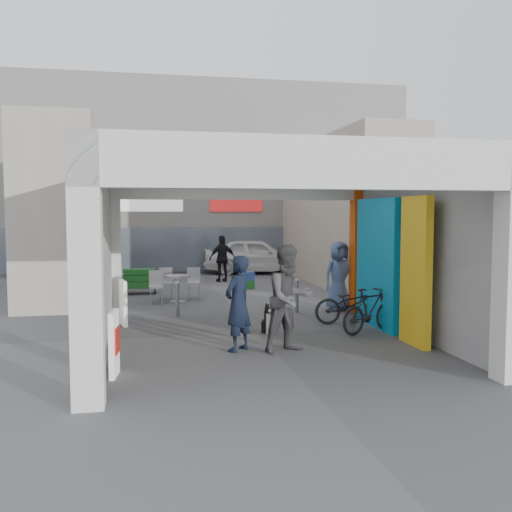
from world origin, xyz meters
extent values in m
plane|color=#4E4F53|center=(0.00, 0.00, 0.00)|extent=(90.00, 90.00, 0.00)
cube|color=silver|center=(-3.00, -4.00, 1.75)|extent=(0.40, 0.40, 3.50)
cube|color=silver|center=(-3.00, 2.00, 1.75)|extent=(0.40, 0.40, 3.50)
cube|color=silver|center=(3.00, -4.00, 1.75)|extent=(0.40, 0.40, 3.50)
cube|color=#CF4C0C|center=(3.00, 2.00, 1.75)|extent=(0.40, 0.40, 3.50)
plane|color=beige|center=(-3.00, -1.00, 1.75)|extent=(0.00, 6.40, 6.40)
plane|color=#A1A1A6|center=(3.00, -1.00, 1.75)|extent=(0.00, 6.40, 6.40)
cube|color=#0B86BC|center=(2.70, 0.20, 1.40)|extent=(0.15, 2.00, 2.80)
cube|color=yellow|center=(2.70, -1.60, 1.40)|extent=(0.15, 1.00, 2.80)
plane|color=#B7B7B2|center=(0.00, -1.00, 3.50)|extent=(6.40, 6.40, 0.00)
cube|color=silver|center=(0.00, 2.05, 3.15)|extent=(6.40, 0.30, 0.70)
cube|color=silver|center=(0.00, -4.05, 3.15)|extent=(6.40, 0.30, 0.70)
cube|color=white|center=(0.00, 2.22, 3.10)|extent=(4.20, 0.05, 0.55)
cube|color=silver|center=(0.00, 14.00, 4.00)|extent=(18.00, 4.00, 8.00)
cube|color=#515966|center=(0.00, 11.95, 1.00)|extent=(16.20, 0.06, 1.80)
cube|color=white|center=(-2.00, 11.96, 2.80)|extent=(2.60, 0.06, 0.50)
cube|color=red|center=(1.50, 11.96, 2.80)|extent=(2.20, 0.06, 0.50)
cube|color=#AEA190|center=(-4.50, 7.50, 2.50)|extent=(2.00, 9.00, 5.00)
cube|color=#AEA190|center=(4.50, 7.50, 2.50)|extent=(2.00, 9.00, 5.00)
cylinder|color=gray|center=(-1.51, 2.28, 0.41)|extent=(0.09, 0.09, 0.82)
cylinder|color=gray|center=(-0.11, 2.27, 0.42)|extent=(0.09, 0.09, 0.85)
cylinder|color=gray|center=(1.45, 2.24, 0.41)|extent=(0.09, 0.09, 0.82)
cube|color=white|center=(-2.75, -2.60, 0.50)|extent=(0.14, 0.56, 1.00)
cube|color=red|center=(-2.71, -2.60, 0.55)|extent=(0.08, 0.39, 0.40)
cube|color=white|center=(-2.75, 1.42, 0.50)|extent=(0.20, 0.55, 1.00)
cube|color=red|center=(-2.71, 1.42, 0.55)|extent=(0.12, 0.38, 0.40)
cylinder|color=#B1B0B5|center=(-1.36, 4.57, 0.36)|extent=(0.06, 0.06, 0.72)
cylinder|color=#B1B0B5|center=(-1.36, 4.57, 0.01)|extent=(0.44, 0.44, 0.02)
cylinder|color=#B1B0B5|center=(-1.36, 4.57, 0.72)|extent=(0.70, 0.70, 0.05)
cube|color=#B1B0B5|center=(-1.97, 4.37, 0.23)|extent=(0.38, 0.38, 0.45)
cube|color=#B1B0B5|center=(-1.97, 4.55, 0.67)|extent=(0.38, 0.05, 0.45)
cube|color=#B1B0B5|center=(-0.86, 5.07, 0.23)|extent=(0.38, 0.38, 0.45)
cube|color=#B1B0B5|center=(-0.86, 5.25, 0.67)|extent=(0.38, 0.05, 0.45)
cube|color=#B1B0B5|center=(-1.66, 5.17, 0.23)|extent=(0.38, 0.38, 0.45)
cube|color=#B1B0B5|center=(-1.66, 5.35, 0.67)|extent=(0.38, 0.05, 0.45)
cube|color=black|center=(-2.44, 6.42, 0.14)|extent=(1.14, 0.57, 0.29)
cube|color=#17511D|center=(-2.44, 6.28, 0.29)|extent=(0.95, 0.33, 0.17)
cube|color=#17511D|center=(-2.44, 6.42, 0.48)|extent=(0.95, 0.33, 0.17)
cube|color=#17511D|center=(-2.44, 6.56, 0.67)|extent=(0.95, 0.33, 0.17)
cube|color=#17511D|center=(1.02, 6.93, 0.14)|extent=(0.52, 0.45, 0.28)
cube|color=#26438E|center=(1.02, 6.93, 0.42)|extent=(0.52, 0.45, 0.28)
cube|color=black|center=(0.24, 0.10, 0.12)|extent=(0.24, 0.32, 0.24)
cube|color=black|center=(0.24, -0.02, 0.30)|extent=(0.19, 0.16, 0.35)
cube|color=silver|center=(0.24, -0.11, 0.26)|extent=(0.15, 0.03, 0.34)
cylinder|color=silver|center=(0.18, -0.09, 0.14)|extent=(0.04, 0.04, 0.28)
cylinder|color=silver|center=(0.29, -0.09, 0.14)|extent=(0.04, 0.04, 0.28)
sphere|color=black|center=(0.24, -0.04, 0.51)|extent=(0.19, 0.19, 0.19)
cube|color=silver|center=(0.24, -0.14, 0.49)|extent=(0.08, 0.12, 0.06)
cone|color=black|center=(0.19, 0.00, 0.60)|extent=(0.07, 0.07, 0.08)
cone|color=black|center=(0.29, 0.00, 0.60)|extent=(0.07, 0.07, 0.08)
imported|color=black|center=(-0.63, -1.41, 0.86)|extent=(0.74, 0.73, 1.73)
imported|color=#444447|center=(0.26, -1.62, 0.96)|extent=(1.13, 1.00, 1.93)
imported|color=#4F6899|center=(2.60, 2.36, 0.89)|extent=(0.98, 0.75, 1.78)
imported|color=black|center=(0.51, 8.98, 0.84)|extent=(1.05, 0.59, 1.68)
imported|color=black|center=(2.30, 0.61, 0.45)|extent=(1.75, 0.69, 0.91)
imported|color=black|center=(2.30, -0.42, 0.47)|extent=(1.62, 1.07, 0.95)
imported|color=silver|center=(2.28, 11.50, 0.73)|extent=(4.57, 2.67, 1.46)
camera|label=1|loc=(-2.29, -11.41, 2.48)|focal=40.00mm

